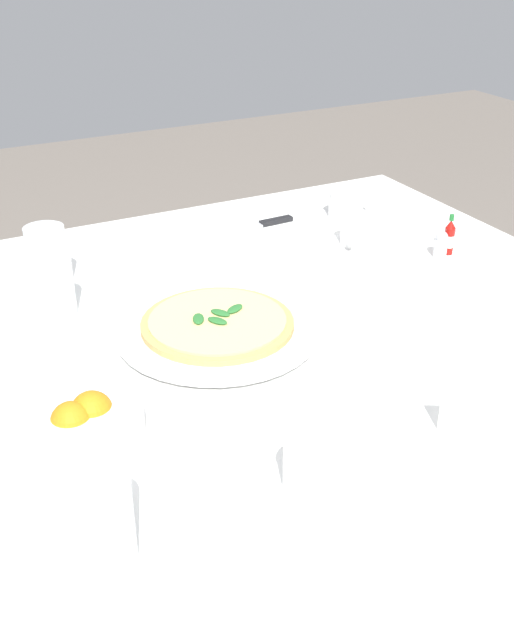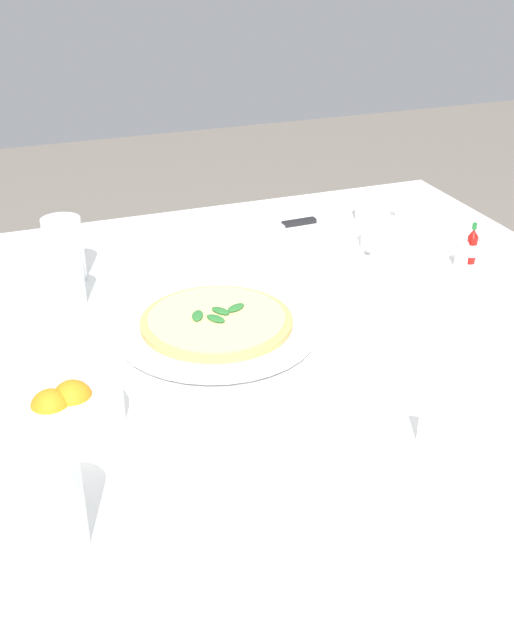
# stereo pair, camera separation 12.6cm
# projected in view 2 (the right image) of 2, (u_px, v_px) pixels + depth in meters

# --- Properties ---
(ground_plane) EXTENTS (8.00, 8.00, 0.00)m
(ground_plane) POSITION_uv_depth(u_px,v_px,m) (288.00, 629.00, 1.63)
(ground_plane) COLOR slate
(dining_table) EXTENTS (1.21, 1.21, 0.73)m
(dining_table) POSITION_uv_depth(u_px,v_px,m) (295.00, 388.00, 1.34)
(dining_table) COLOR white
(dining_table) RESTS_ON ground_plane
(pizza_plate) EXTENTS (0.33, 0.33, 0.02)m
(pizza_plate) POSITION_uv_depth(u_px,v_px,m) (217.00, 328.00, 1.25)
(pizza_plate) COLOR white
(pizza_plate) RESTS_ON dining_table
(pizza) EXTENTS (0.25, 0.25, 0.02)m
(pizza) POSITION_uv_depth(u_px,v_px,m) (217.00, 320.00, 1.25)
(pizza) COLOR #DBAD60
(pizza) RESTS_ON pizza_plate
(coffee_cup_back_corner) EXTENTS (0.13, 0.13, 0.07)m
(coffee_cup_back_corner) POSITION_uv_depth(u_px,v_px,m) (380.00, 238.00, 1.54)
(coffee_cup_back_corner) COLOR white
(coffee_cup_back_corner) RESTS_ON dining_table
(coffee_cup_left_edge) EXTENTS (0.13, 0.13, 0.06)m
(coffee_cup_left_edge) POSITION_uv_depth(u_px,v_px,m) (277.00, 474.00, 0.90)
(coffee_cup_left_edge) COLOR white
(coffee_cup_left_edge) RESTS_ON dining_table
(coffee_cup_near_left) EXTENTS (0.13, 0.13, 0.06)m
(coffee_cup_near_left) POSITION_uv_depth(u_px,v_px,m) (373.00, 210.00, 1.68)
(coffee_cup_near_left) COLOR white
(coffee_cup_near_left) RESTS_ON dining_table
(water_glass_far_left) EXTENTS (0.07, 0.07, 0.12)m
(water_glass_far_left) POSITION_uv_depth(u_px,v_px,m) (51.00, 510.00, 0.82)
(water_glass_far_left) COLOR white
(water_glass_far_left) RESTS_ON dining_table
(water_glass_right_edge) EXTENTS (0.07, 0.07, 0.10)m
(water_glass_right_edge) POSITION_uv_depth(u_px,v_px,m) (63.00, 281.00, 1.33)
(water_glass_right_edge) COLOR white
(water_glass_right_edge) RESTS_ON dining_table
(water_glass_far_right) EXTENTS (0.07, 0.07, 0.12)m
(water_glass_far_right) POSITION_uv_depth(u_px,v_px,m) (65.00, 254.00, 1.42)
(water_glass_far_right) COLOR white
(water_glass_far_right) RESTS_ON dining_table
(napkin_folded) EXTENTS (0.23, 0.15, 0.02)m
(napkin_folded) POSITION_uv_depth(u_px,v_px,m) (279.00, 232.00, 1.62)
(napkin_folded) COLOR white
(napkin_folded) RESTS_ON dining_table
(dinner_knife) EXTENTS (0.20, 0.03, 0.01)m
(dinner_knife) POSITION_uv_depth(u_px,v_px,m) (278.00, 226.00, 1.62)
(dinner_knife) COLOR silver
(dinner_knife) RESTS_ON napkin_folded
(citrus_bowl) EXTENTS (0.15, 0.15, 0.06)m
(citrus_bowl) POSITION_uv_depth(u_px,v_px,m) (67.00, 409.00, 1.03)
(citrus_bowl) COLOR white
(citrus_bowl) RESTS_ON dining_table
(hot_sauce_bottle) EXTENTS (0.02, 0.02, 0.08)m
(hot_sauce_bottle) POSITION_uv_depth(u_px,v_px,m) (472.00, 247.00, 1.49)
(hot_sauce_bottle) COLOR #B7140F
(hot_sauce_bottle) RESTS_ON dining_table
(salt_shaker) EXTENTS (0.03, 0.03, 0.06)m
(salt_shaker) POSITION_uv_depth(u_px,v_px,m) (462.00, 255.00, 1.48)
(salt_shaker) COLOR white
(salt_shaker) RESTS_ON dining_table
(pepper_shaker) EXTENTS (0.03, 0.03, 0.06)m
(pepper_shaker) POSITION_uv_depth(u_px,v_px,m) (480.00, 247.00, 1.51)
(pepper_shaker) COLOR white
(pepper_shaker) RESTS_ON dining_table
(menu_card) EXTENTS (0.08, 0.05, 0.06)m
(menu_card) POSITION_uv_depth(u_px,v_px,m) (454.00, 426.00, 0.99)
(menu_card) COLOR white
(menu_card) RESTS_ON dining_table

